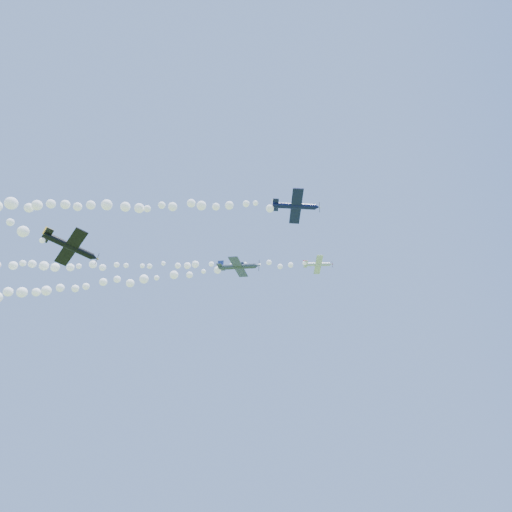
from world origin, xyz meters
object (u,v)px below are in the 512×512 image
at_px(plane_white, 318,264).
at_px(plane_black, 71,247).
at_px(plane_navy, 296,206).
at_px(plane_grey, 238,267).

relative_size(plane_white, plane_black, 0.88).
height_order(plane_white, plane_black, plane_white).
height_order(plane_navy, plane_black, plane_navy).
xyz_separation_m(plane_grey, plane_black, (-10.62, -26.41, -12.15)).
bearing_deg(plane_white, plane_black, -141.01).
height_order(plane_navy, plane_grey, plane_grey).
distance_m(plane_white, plane_grey, 18.85).
relative_size(plane_navy, plane_grey, 0.91).
bearing_deg(plane_white, plane_grey, -152.96).
height_order(plane_white, plane_grey, plane_white).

